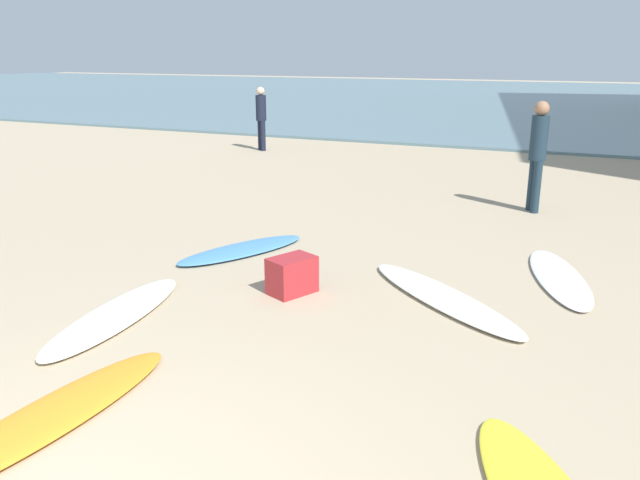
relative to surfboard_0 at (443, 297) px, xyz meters
The scene contains 9 objects.
ocean_water 31.23m from the surfboard_0, 92.26° to the left, with size 120.00×40.00×0.08m, color slate.
surfboard_0 is the anchor object (origin of this frame).
surfboard_1 4.07m from the surfboard_0, 121.22° to the right, with size 0.55×2.31×0.07m, color orange.
surfboard_2 3.47m from the surfboard_0, 148.24° to the right, with size 0.59×2.19×0.07m, color silver.
surfboard_3 1.65m from the surfboard_0, 47.53° to the left, with size 0.55×2.13×0.06m, color white.
surfboard_4 2.96m from the surfboard_0, 168.34° to the left, with size 0.57×1.97×0.08m, color #4E8ED7.
beachgoer_near 11.29m from the surfboard_0, 129.09° to the left, with size 0.39×0.39×1.70m.
beachgoer_mid 4.71m from the surfboard_0, 84.43° to the left, with size 0.38×0.38×1.85m.
beach_cooler 1.69m from the surfboard_0, 164.31° to the right, with size 0.51×0.34×0.42m, color #B2282D.
Camera 1 is at (2.60, -1.90, 2.63)m, focal length 35.32 mm.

